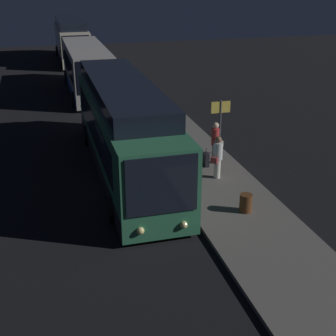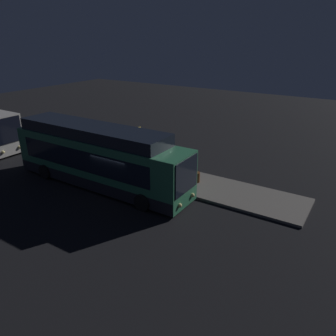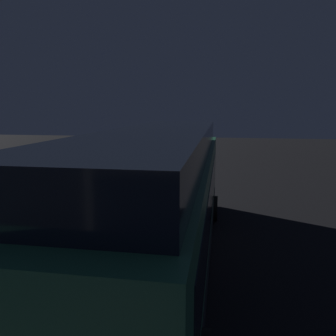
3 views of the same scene
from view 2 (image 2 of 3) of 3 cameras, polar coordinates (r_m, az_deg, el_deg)
The scene contains 9 objects.
ground at distance 19.94m, azimuth -7.95°, elevation -4.20°, with size 80.00×80.00×0.00m, color black.
platform at distance 22.27m, azimuth -2.51°, elevation -0.88°, with size 20.00×3.40×0.15m.
bus_lead at distance 20.57m, azimuth -12.01°, elevation 1.60°, with size 12.34×2.81×3.78m.
passenger_boarding at distance 23.13m, azimuth -4.27°, elevation 2.87°, with size 0.34×0.51×1.84m.
passenger_waiting at distance 21.31m, azimuth -3.98°, elevation 0.80°, with size 0.67×0.53×1.68m.
passenger_with_bags at distance 21.93m, azimuth -1.78°, elevation 1.66°, with size 0.60×0.62×1.77m.
suitcase at distance 22.87m, azimuth -4.46°, elevation 0.70°, with size 0.40×0.19×0.83m.
sign_post at distance 23.94m, azimuth -5.41°, elevation 5.11°, with size 0.10×0.90×2.51m.
trash_bin at distance 20.70m, azimuth 4.98°, elevation -1.59°, with size 0.44×0.44×0.65m.
Camera 2 is at (11.83, -13.44, 8.77)m, focal length 35.00 mm.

